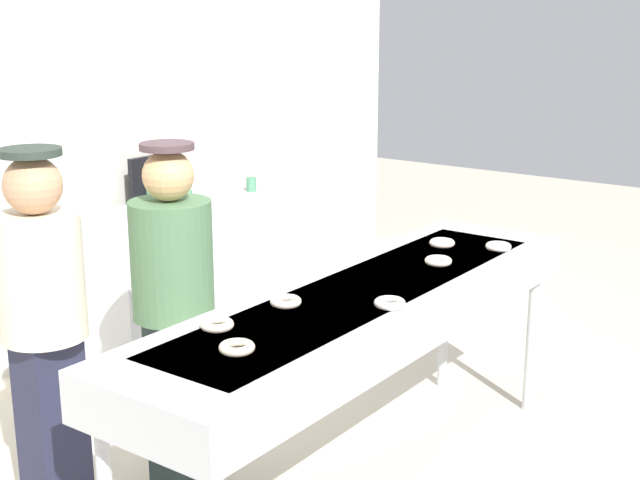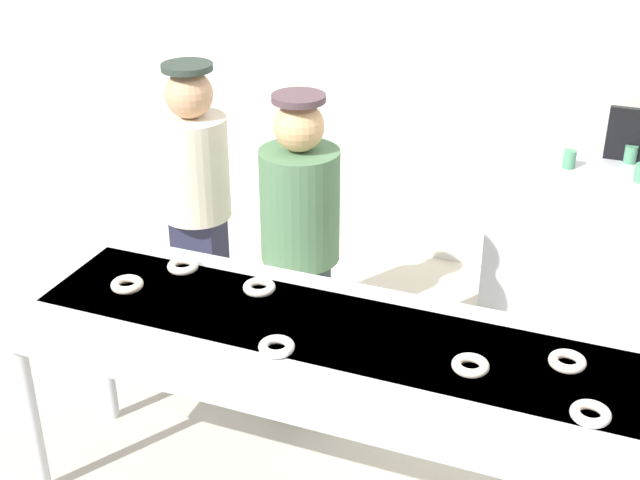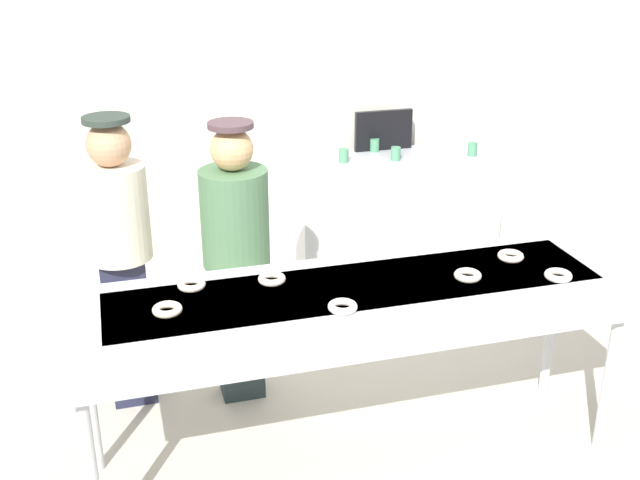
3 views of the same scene
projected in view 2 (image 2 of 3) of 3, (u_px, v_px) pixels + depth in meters
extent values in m
cube|color=silver|center=(486.00, 34.00, 5.10)|extent=(8.00, 0.12, 3.02)
cube|color=#B7BABF|center=(334.00, 350.00, 3.27)|extent=(2.74, 0.70, 0.20)
cube|color=slate|center=(334.00, 337.00, 3.24)|extent=(2.33, 0.49, 0.08)
cylinder|color=#B7BABF|center=(33.00, 418.00, 3.69)|extent=(0.06, 0.06, 0.79)
cylinder|color=#B7BABF|center=(105.00, 350.00, 4.13)|extent=(0.06, 0.06, 0.79)
torus|color=white|center=(591.00, 414.00, 2.75)|extent=(0.18, 0.18, 0.03)
torus|color=#F5E4C6|center=(470.00, 365.00, 2.98)|extent=(0.18, 0.18, 0.03)
torus|color=#F7E6CA|center=(259.00, 287.00, 3.46)|extent=(0.18, 0.18, 0.03)
torus|color=#FBE1C9|center=(567.00, 361.00, 3.00)|extent=(0.18, 0.18, 0.03)
torus|color=white|center=(277.00, 347.00, 3.09)|extent=(0.19, 0.19, 0.03)
torus|color=#FEE6C2|center=(127.00, 284.00, 3.48)|extent=(0.14, 0.14, 0.03)
torus|color=#F8E4C8|center=(183.00, 266.00, 3.62)|extent=(0.18, 0.18, 0.03)
cube|color=#202238|center=(203.00, 292.00, 4.52)|extent=(0.24, 0.18, 0.90)
cylinder|color=beige|center=(194.00, 167.00, 4.20)|extent=(0.34, 0.34, 0.51)
sphere|color=tan|center=(189.00, 94.00, 4.03)|extent=(0.23, 0.23, 0.23)
cylinder|color=#2A362D|center=(187.00, 67.00, 3.97)|extent=(0.24, 0.24, 0.03)
cube|color=#233030|center=(301.00, 332.00, 4.24)|extent=(0.24, 0.18, 0.83)
cylinder|color=#4C724C|center=(300.00, 205.00, 3.93)|extent=(0.37, 0.37, 0.53)
sphere|color=tan|center=(299.00, 126.00, 3.75)|extent=(0.23, 0.23, 0.23)
cylinder|color=#4B373C|center=(299.00, 98.00, 3.70)|extent=(0.24, 0.24, 0.03)
cube|color=#B7BABF|center=(628.00, 253.00, 4.88)|extent=(1.54, 0.59, 0.92)
cylinder|color=#4C8C66|center=(631.00, 154.00, 4.85)|extent=(0.07, 0.07, 0.10)
cylinder|color=#4C8C66|center=(569.00, 159.00, 4.78)|extent=(0.07, 0.07, 0.10)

